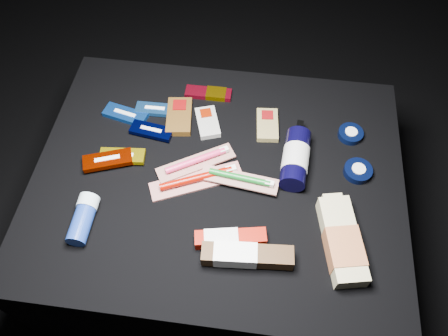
# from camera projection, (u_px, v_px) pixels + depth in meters

# --- Properties ---
(ground) EXTENTS (3.00, 3.00, 0.00)m
(ground) POSITION_uv_depth(u_px,v_px,m) (219.00, 237.00, 1.49)
(ground) COLOR black
(ground) RESTS_ON ground
(cloth_table) EXTENTS (0.98, 0.78, 0.40)m
(cloth_table) POSITION_uv_depth(u_px,v_px,m) (219.00, 210.00, 1.33)
(cloth_table) COLOR black
(cloth_table) RESTS_ON ground
(luna_bar_0) EXTENTS (0.13, 0.08, 0.02)m
(luna_bar_0) POSITION_uv_depth(u_px,v_px,m) (125.00, 115.00, 1.26)
(luna_bar_0) COLOR #1248A7
(luna_bar_0) RESTS_ON cloth_table
(luna_bar_1) EXTENTS (0.11, 0.04, 0.01)m
(luna_bar_1) POSITION_uv_depth(u_px,v_px,m) (155.00, 109.00, 1.27)
(luna_bar_1) COLOR #2059A1
(luna_bar_1) RESTS_ON cloth_table
(luna_bar_2) EXTENTS (0.12, 0.06, 0.02)m
(luna_bar_2) POSITION_uv_depth(u_px,v_px,m) (152.00, 131.00, 1.22)
(luna_bar_2) COLOR black
(luna_bar_2) RESTS_ON cloth_table
(luna_bar_3) EXTENTS (0.12, 0.06, 0.02)m
(luna_bar_3) POSITION_uv_depth(u_px,v_px,m) (122.00, 156.00, 1.17)
(luna_bar_3) COLOR #C1A909
(luna_bar_3) RESTS_ON cloth_table
(luna_bar_4) EXTENTS (0.14, 0.09, 0.02)m
(luna_bar_4) POSITION_uv_depth(u_px,v_px,m) (108.00, 160.00, 1.16)
(luna_bar_4) COLOR #721300
(luna_bar_4) RESTS_ON cloth_table
(clif_bar_0) EXTENTS (0.09, 0.14, 0.02)m
(clif_bar_0) POSITION_uv_depth(u_px,v_px,m) (179.00, 115.00, 1.26)
(clif_bar_0) COLOR #4C3010
(clif_bar_0) RESTS_ON cloth_table
(clif_bar_1) EXTENTS (0.09, 0.12, 0.02)m
(clif_bar_1) POSITION_uv_depth(u_px,v_px,m) (207.00, 121.00, 1.25)
(clif_bar_1) COLOR #A7A6A0
(clif_bar_1) RESTS_ON cloth_table
(clif_bar_2) EXTENTS (0.07, 0.12, 0.02)m
(clif_bar_2) POSITION_uv_depth(u_px,v_px,m) (267.00, 124.00, 1.24)
(clif_bar_2) COLOR olive
(clif_bar_2) RESTS_ON cloth_table
(power_bar) EXTENTS (0.14, 0.04, 0.02)m
(power_bar) POSITION_uv_depth(u_px,v_px,m) (211.00, 93.00, 1.31)
(power_bar) COLOR maroon
(power_bar) RESTS_ON cloth_table
(lotion_bottle) EXTENTS (0.08, 0.22, 0.07)m
(lotion_bottle) POSITION_uv_depth(u_px,v_px,m) (296.00, 158.00, 1.15)
(lotion_bottle) COLOR black
(lotion_bottle) RESTS_ON cloth_table
(cream_tin_upper) EXTENTS (0.07, 0.07, 0.02)m
(cream_tin_upper) POSITION_uv_depth(u_px,v_px,m) (351.00, 134.00, 1.22)
(cream_tin_upper) COLOR black
(cream_tin_upper) RESTS_ON cloth_table
(cream_tin_lower) EXTENTS (0.07, 0.07, 0.02)m
(cream_tin_lower) POSITION_uv_depth(u_px,v_px,m) (358.00, 171.00, 1.15)
(cream_tin_lower) COLOR black
(cream_tin_lower) RESTS_ON cloth_table
(bodywash_bottle) EXTENTS (0.12, 0.24, 0.05)m
(bodywash_bottle) POSITION_uv_depth(u_px,v_px,m) (342.00, 242.00, 1.03)
(bodywash_bottle) COLOR #C9BE8A
(bodywash_bottle) RESTS_ON cloth_table
(deodorant_stick) EXTENTS (0.05, 0.12, 0.05)m
(deodorant_stick) POSITION_uv_depth(u_px,v_px,m) (83.00, 218.00, 1.06)
(deodorant_stick) COLOR navy
(deodorant_stick) RESTS_ON cloth_table
(toothbrush_pack_0) EXTENTS (0.25, 0.15, 0.03)m
(toothbrush_pack_0) POSITION_uv_depth(u_px,v_px,m) (198.00, 180.00, 1.14)
(toothbrush_pack_0) COLOR #B5AEA8
(toothbrush_pack_0) RESTS_ON cloth_table
(toothbrush_pack_1) EXTENTS (0.21, 0.15, 0.02)m
(toothbrush_pack_1) POSITION_uv_depth(u_px,v_px,m) (197.00, 161.00, 1.16)
(toothbrush_pack_1) COLOR #A7A09C
(toothbrush_pack_1) RESTS_ON cloth_table
(toothbrush_pack_2) EXTENTS (0.21, 0.07, 0.02)m
(toothbrush_pack_2) POSITION_uv_depth(u_px,v_px,m) (241.00, 179.00, 1.13)
(toothbrush_pack_2) COLOR #B3ACA8
(toothbrush_pack_2) RESTS_ON cloth_table
(toothpaste_carton_red) EXTENTS (0.17, 0.07, 0.03)m
(toothpaste_carton_red) POSITION_uv_depth(u_px,v_px,m) (227.00, 238.00, 1.04)
(toothpaste_carton_red) COLOR #900C00
(toothpaste_carton_red) RESTS_ON cloth_table
(toothpaste_carton_green) EXTENTS (0.21, 0.06, 0.04)m
(toothpaste_carton_green) POSITION_uv_depth(u_px,v_px,m) (243.00, 255.00, 1.01)
(toothpaste_carton_green) COLOR #3A2410
(toothpaste_carton_green) RESTS_ON cloth_table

